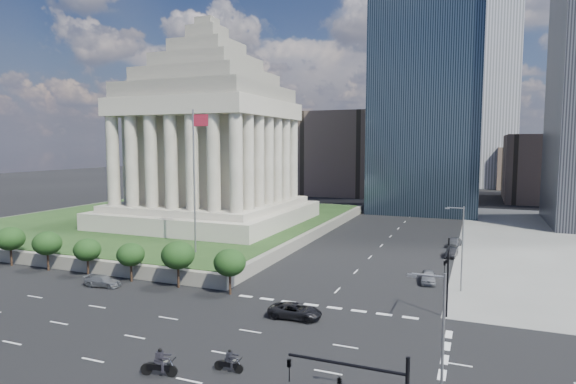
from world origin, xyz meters
The scene contains 19 objects.
ground centered at (0.00, 100.00, 0.00)m, with size 500.00×500.00×0.00m, color black.
plaza_terrace centered at (-45.00, 50.00, 0.90)m, with size 66.00×70.00×1.80m, color slate.
plaza_lawn centered at (-45.00, 50.00, 1.85)m, with size 64.00×68.00×0.10m, color #1E3817.
war_memorial centered at (-34.00, 48.00, 21.40)m, with size 34.00×34.00×39.00m, color gray, non-canonical shape.
flagpole centered at (-21.83, 24.00, 13.11)m, with size 2.52×0.24×20.00m.
tree_row centered at (-35.50, 14.00, 3.00)m, with size 53.00×4.00×6.00m, color black, non-canonical shape.
midrise_glass centered at (2.00, 95.00, 30.00)m, with size 26.00×26.00×60.00m, color black.
building_filler_ne centered at (32.00, 130.00, 10.00)m, with size 20.00×30.00×20.00m, color brown.
building_filler_nw centered at (-30.00, 130.00, 14.00)m, with size 24.00×30.00×28.00m, color brown.
traffic_signal_ne centered at (12.50, 13.70, 5.25)m, with size 0.30×5.74×8.00m.
street_lamp_south centered at (13.33, -6.00, 5.66)m, with size 2.13×0.22×10.00m.
street_lamp_north centered at (13.33, 25.00, 5.66)m, with size 2.13×0.22×10.00m.
pickup_truck centered at (-1.37, 9.68, 0.74)m, with size 2.44×5.29×1.47m, color black.
suv_grey centered at (-26.74, 11.00, 0.66)m, with size 1.85×4.55×1.32m, color #585B5F.
parked_sedan_near centered at (9.60, 27.24, 0.76)m, with size 4.49×1.81×1.53m, color gray.
parked_sedan_mid centered at (11.50, 42.93, 0.69)m, with size 1.46×4.18×1.38m, color black.
parked_sedan_far centered at (11.50, 50.85, 0.76)m, with size 1.79×4.46×1.52m, color #4D4F54.
motorcycle_lead centered at (-6.48, -5.20, 1.08)m, with size 2.89×0.79×2.15m, color black, non-canonical shape.
motorcycle_trail centered at (-2.00, -2.70, 0.90)m, with size 2.40×0.66×1.79m, color black, non-canonical shape.
Camera 1 is at (15.08, -33.31, 17.09)m, focal length 30.00 mm.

